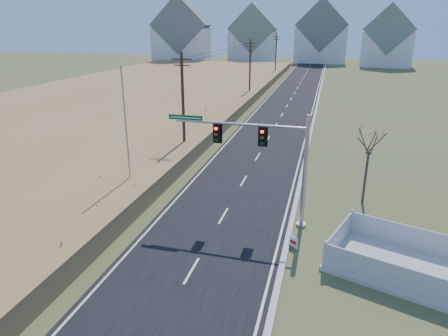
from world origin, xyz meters
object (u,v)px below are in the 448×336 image
traffic_signal_mast (273,157)px  flagpole (128,147)px  open_sign (293,242)px  bare_tree (370,140)px  fence_enclosure (400,265)px

traffic_signal_mast → flagpole: bearing=171.7°
traffic_signal_mast → open_sign: traffic_signal_mast is taller
traffic_signal_mast → bare_tree: traffic_signal_mast is taller
fence_enclosure → open_sign: fence_enclosure is taller
fence_enclosure → open_sign: bearing=-169.4°
traffic_signal_mast → flagpole: 10.03m
fence_enclosure → traffic_signal_mast: bearing=172.8°
fence_enclosure → bare_tree: 8.69m
fence_enclosure → open_sign: 5.19m
open_sign → flagpole: size_ratio=0.07×
traffic_signal_mast → open_sign: 4.85m
flagpole → fence_enclosure: bearing=-16.6°
traffic_signal_mast → fence_enclosure: size_ratio=1.12×
open_sign → bare_tree: 8.80m
fence_enclosure → bare_tree: bare_tree is taller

